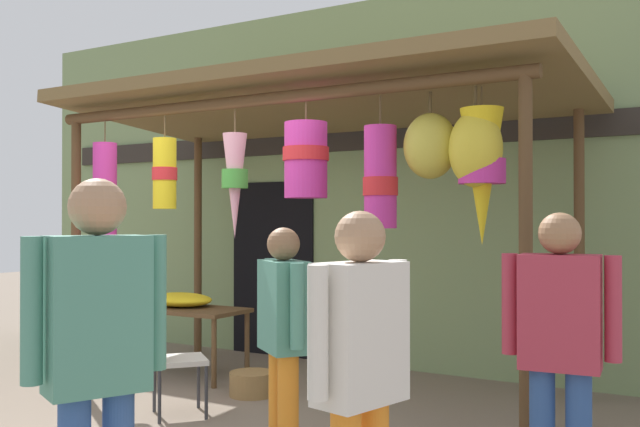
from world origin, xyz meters
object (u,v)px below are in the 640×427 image
Objects in this scene: vendor_in_orange at (97,350)px; passerby_at_right at (283,329)px; wicker_basket_by_table at (252,384)px; flower_heap_on_table at (181,300)px; folding_chair at (170,353)px; customer_foreground at (360,367)px; shopper_by_bananas at (560,340)px; display_table at (179,314)px.

passerby_at_right is at bearing 95.98° from vendor_in_orange.
vendor_in_orange is (1.48, -3.11, 0.93)m from wicker_basket_by_table.
wicker_basket_by_table is (1.14, -0.35, -0.65)m from flower_heap_on_table.
flower_heap_on_table is 0.47× the size of passerby_at_right.
folding_chair is 2.12× the size of wicker_basket_by_table.
flower_heap_on_table is 1.36m from wicker_basket_by_table.
vendor_in_orange is at bearing -64.52° from wicker_basket_by_table.
vendor_in_orange is 1.09m from customer_foreground.
wicker_basket_by_table is 0.23× the size of vendor_in_orange.
customer_foreground is 1.00× the size of shopper_by_bananas.
display_table is 1.53m from folding_chair.
wicker_basket_by_table is (0.16, 0.87, -0.40)m from folding_chair.
folding_chair is 1.63m from passerby_at_right.
folding_chair reaches higher than wicker_basket_by_table.
flower_heap_on_table is 4.51m from customer_foreground.
folding_chair is 0.55× the size of passerby_at_right.
folding_chair is 0.52× the size of customer_foreground.
vendor_in_orange reaches higher than wicker_basket_by_table.
flower_heap_on_table reaches higher than display_table.
folding_chair is (0.96, -1.18, -0.11)m from display_table.
customer_foreground is at bearing -117.02° from shopper_by_bananas.
display_table is 4.41m from shopper_by_bananas.
vendor_in_orange is 1.08× the size of customer_foreground.
customer_foreground is at bearing -43.78° from passerby_at_right.
folding_chair is at bearing 158.08° from passerby_at_right.
vendor_in_orange is at bearing -52.67° from display_table.
wicker_basket_by_table is 3.35m from shopper_by_bananas.
folding_chair reaches higher than display_table.
shopper_by_bananas is 1.64m from passerby_at_right.
flower_heap_on_table is at bearing 141.11° from customer_foreground.
wicker_basket_by_table is at bearing -15.38° from display_table.
flower_heap_on_table is 4.43m from shopper_by_bananas.
folding_chair is at bearing 147.57° from customer_foreground.
folding_chair is 3.04m from customer_foreground.
customer_foreground is (0.89, 0.62, -0.09)m from vendor_in_orange.
display_table is 3.03m from passerby_at_right.
vendor_in_orange is at bearing -52.83° from flower_heap_on_table.
folding_chair reaches higher than flower_heap_on_table.
wicker_basket_by_table is at bearing 155.32° from shopper_by_bananas.
wicker_basket_by_table is at bearing 133.67° from customer_foreground.
customer_foreground is at bearing 35.04° from vendor_in_orange.
display_table is at bearing 127.33° from vendor_in_orange.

